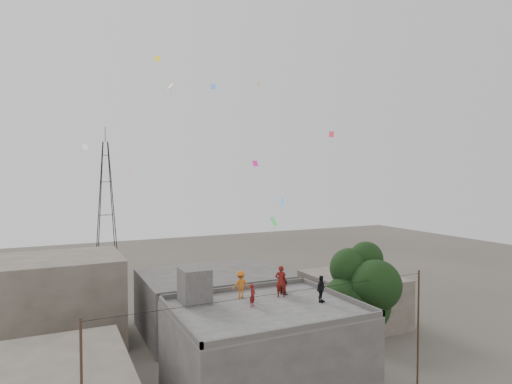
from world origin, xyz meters
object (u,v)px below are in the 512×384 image
(person_red_adult, at_px, (281,281))
(transmission_tower, at_px, (106,208))
(tree, at_px, (363,290))
(stair_head_box, at_px, (195,285))
(person_dark_adult, at_px, (321,289))

(person_red_adult, bearing_deg, transmission_tower, -52.76)
(tree, bearing_deg, person_red_adult, 170.42)
(tree, height_order, person_red_adult, tree)
(stair_head_box, distance_m, person_red_adult, 5.17)
(transmission_tower, bearing_deg, tree, -73.91)
(stair_head_box, distance_m, tree, 10.80)
(stair_head_box, height_order, person_dark_adult, stair_head_box)
(stair_head_box, height_order, tree, tree)
(transmission_tower, height_order, person_red_adult, transmission_tower)
(transmission_tower, distance_m, person_dark_adult, 41.19)
(stair_head_box, relative_size, person_dark_adult, 1.29)
(stair_head_box, height_order, transmission_tower, transmission_tower)
(person_dark_adult, bearing_deg, person_red_adult, 96.56)
(tree, distance_m, person_red_adult, 5.66)
(stair_head_box, bearing_deg, tree, -10.74)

